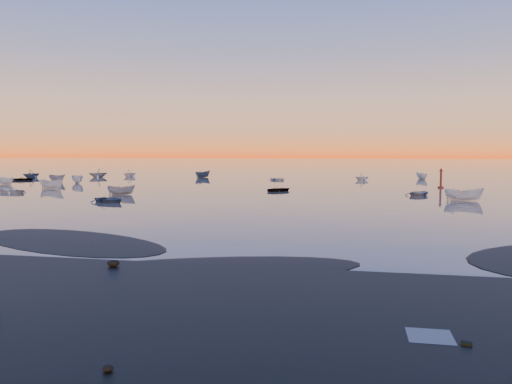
# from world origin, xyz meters

# --- Properties ---
(ground) EXTENTS (600.00, 600.00, 0.00)m
(ground) POSITION_xyz_m (0.00, 100.00, 0.00)
(ground) COLOR #645953
(ground) RESTS_ON ground
(mud_lobes) EXTENTS (140.00, 6.00, 0.07)m
(mud_lobes) POSITION_xyz_m (0.00, -1.00, 0.01)
(mud_lobes) COLOR black
(mud_lobes) RESTS_ON ground
(moored_fleet) EXTENTS (124.00, 58.00, 1.20)m
(moored_fleet) POSITION_xyz_m (0.00, 53.00, 0.00)
(moored_fleet) COLOR silver
(moored_fleet) RESTS_ON ground
(boat_near_left) EXTENTS (3.46, 4.49, 1.04)m
(boat_near_left) POSITION_xyz_m (-14.40, 24.00, 0.00)
(boat_near_left) COLOR #334861
(boat_near_left) RESTS_ON ground
(boat_near_center) EXTENTS (2.23, 3.85, 1.25)m
(boat_near_center) POSITION_xyz_m (-17.71, 33.48, 0.00)
(boat_near_center) COLOR slate
(boat_near_center) RESTS_ON ground
(channel_marker) EXTENTS (0.89, 0.89, 3.18)m
(channel_marker) POSITION_xyz_m (24.81, 54.42, 1.26)
(channel_marker) COLOR #47150F
(channel_marker) RESTS_ON ground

